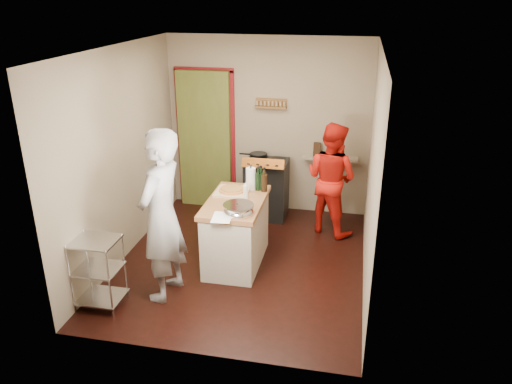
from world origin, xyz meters
TOP-DOWN VIEW (x-y plane):
  - floor at (0.00, 0.00)m, footprint 3.50×3.50m
  - back_wall at (-0.64, 1.78)m, footprint 3.00×0.44m
  - left_wall at (-1.50, 0.00)m, footprint 0.04×3.50m
  - right_wall at (1.50, 0.00)m, footprint 0.04×3.50m
  - ceiling at (0.00, 0.00)m, footprint 3.00×3.50m
  - stove at (0.05, 1.42)m, footprint 0.60×0.63m
  - wire_shelving at (-1.28, -1.20)m, footprint 0.48×0.40m
  - island at (-0.06, -0.02)m, footprint 0.66×1.23m
  - person_stripe at (-0.67, -0.85)m, footprint 0.55×0.75m
  - person_red at (1.00, 1.12)m, footprint 0.96×0.89m

SIDE VIEW (x-z plane):
  - floor at x=0.00m, z-range 0.00..0.00m
  - wire_shelving at x=-1.28m, z-range 0.04..0.84m
  - stove at x=0.05m, z-range -0.05..0.95m
  - island at x=-0.06m, z-range -0.13..1.03m
  - person_red at x=1.00m, z-range 0.00..1.57m
  - person_stripe at x=-0.67m, z-range 0.00..1.91m
  - back_wall at x=-0.64m, z-range -0.17..2.43m
  - left_wall at x=-1.50m, z-range 0.00..2.60m
  - right_wall at x=1.50m, z-range 0.00..2.60m
  - ceiling at x=0.00m, z-range 2.60..2.62m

